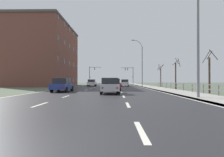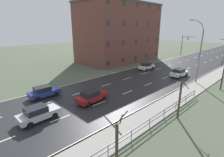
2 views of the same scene
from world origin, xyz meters
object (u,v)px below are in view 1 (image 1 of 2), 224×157
car_far_right (92,83)px  car_near_left (62,85)px  car_far_left (110,86)px  traffic_signal_left (91,73)px  car_near_right (125,83)px  traffic_signal_right (130,73)px  brick_building (45,55)px  street_lamp_foreground (196,28)px  street_lamp_midground (142,64)px  car_distant (113,84)px

car_far_right → car_near_left: bearing=-91.3°
car_far_left → traffic_signal_left: bearing=97.0°
car_far_right → car_near_right: size_ratio=0.98×
traffic_signal_right → brick_building: bearing=-138.3°
street_lamp_foreground → car_near_right: street_lamp_foreground is taller
street_lamp_foreground → street_lamp_midground: 29.71m
traffic_signal_left → car_far_left: 52.84m
street_lamp_foreground → traffic_signal_left: size_ratio=1.60×
car_near_left → car_near_right: size_ratio=0.99×
street_lamp_midground → car_distant: street_lamp_midground is taller
traffic_signal_right → car_near_left: bearing=-103.3°
car_near_left → brick_building: brick_building is taller
traffic_signal_left → car_far_left: (8.31, -52.07, -3.34)m
car_near_left → brick_building: (-11.91, 27.14, 6.93)m
car_near_left → car_near_right: bearing=71.2°
car_near_right → brick_building: (-20.19, 4.15, 6.93)m
car_far_right → car_distant: 20.23m
street_lamp_midground → car_near_left: 24.87m
traffic_signal_right → car_near_right: traffic_signal_right is taller
car_near_right → street_lamp_midground: bearing=-20.3°
car_far_right → car_distant: size_ratio=0.98×
brick_building → traffic_signal_left: bearing=67.3°
street_lamp_midground → car_near_left: street_lamp_midground is taller
traffic_signal_left → car_distant: bearing=-79.3°
traffic_signal_right → brick_building: brick_building is taller
brick_building → street_lamp_midground: bearing=-13.5°
car_far_left → car_near_left: (-5.58, 3.00, 0.00)m
street_lamp_foreground → car_near_right: 31.80m
car_distant → car_near_left: size_ratio=1.02×
traffic_signal_left → car_near_left: traffic_signal_left is taller
car_far_left → brick_building: 35.53m
street_lamp_midground → car_distant: (-6.09, -17.72, -4.31)m
traffic_signal_right → car_distant: traffic_signal_right is taller
traffic_signal_right → car_far_right: bearing=-113.6°
car_distant → brick_building: 30.22m
car_near_left → street_lamp_midground: bearing=61.9°
car_distant → traffic_signal_right: bearing=79.6°
car_distant → car_near_left: 6.89m
car_far_left → car_near_right: (2.70, 25.99, 0.00)m
street_lamp_midground → traffic_signal_left: street_lamp_midground is taller
street_lamp_midground → car_distant: bearing=-109.0°
car_near_right → brick_building: bearing=171.6°
traffic_signal_left → car_far_right: bearing=-82.7°
traffic_signal_right → car_near_right: 25.29m
street_lamp_foreground → car_far_right: size_ratio=2.52×
car_far_left → car_near_left: 6.34m
car_distant → car_near_right: size_ratio=1.00×
car_far_right → car_far_left: 26.69m
car_far_right → car_far_left: size_ratio=0.99×
traffic_signal_right → street_lamp_foreground: bearing=-89.4°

